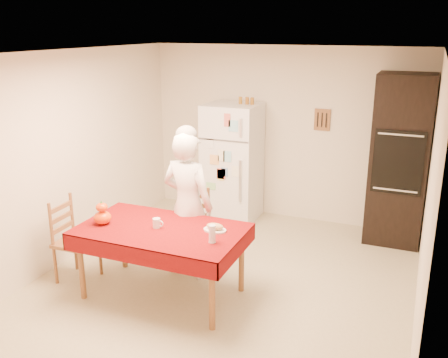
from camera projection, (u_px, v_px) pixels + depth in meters
The scene contains 17 objects.
floor at pixel (224, 282), 5.60m from camera, with size 4.50×4.50×0.00m, color tan.
room_shell at pixel (225, 141), 5.12m from camera, with size 4.02×4.52×2.51m.
refrigerator at pixel (232, 162), 7.24m from camera, with size 0.75×0.74×1.70m.
oven_cabinet at pixel (399, 160), 6.38m from camera, with size 0.70×0.62×2.20m.
dining_table at pixel (161, 234), 5.14m from camera, with size 1.70×1.00×0.76m.
chair_far at pixel (191, 225), 5.86m from camera, with size 0.48×0.47×0.95m.
chair_left at pixel (71, 237), 5.54m from camera, with size 0.41×0.43×0.95m.
seated_woman at pixel (188, 205), 5.54m from camera, with size 0.61×0.40×1.68m, color silver.
coffee_mug at pixel (157, 223), 5.12m from camera, with size 0.08×0.08×0.10m, color silver.
pumpkin_lower at pixel (103, 218), 5.21m from camera, with size 0.19×0.19×0.14m, color #D05704.
pumpkin_upper at pixel (102, 207), 5.18m from camera, with size 0.12×0.12×0.09m, color #E65A05.
wine_glass at pixel (212, 234), 4.76m from camera, with size 0.07×0.07×0.18m, color silver.
bread_plate at pixel (215, 230), 5.05m from camera, with size 0.24×0.24×0.02m, color white.
bread_loaf at pixel (215, 226), 5.04m from camera, with size 0.18×0.10×0.06m, color #9F804E.
spice_jar_left at pixel (240, 100), 6.99m from camera, with size 0.05×0.05×0.10m, color #94631A.
spice_jar_mid at pixel (247, 101), 6.95m from camera, with size 0.05×0.05×0.10m, color brown.
spice_jar_right at pixel (252, 101), 6.92m from camera, with size 0.05×0.05×0.10m, color brown.
Camera 1 is at (1.91, -4.63, 2.75)m, focal length 40.00 mm.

